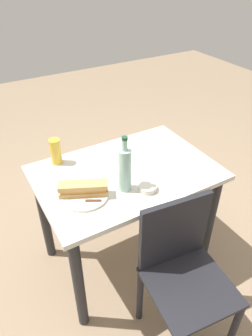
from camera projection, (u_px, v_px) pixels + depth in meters
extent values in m
plane|color=#8C755B|center=(126.00, 255.00, 2.23)|extent=(8.00, 8.00, 0.00)
cube|color=beige|center=(126.00, 173.00, 1.80)|extent=(1.03, 0.70, 0.03)
cylinder|color=#262628|center=(158.00, 175.00, 2.41)|extent=(0.06, 0.06, 0.72)
cylinder|color=#262628|center=(44.00, 217.00, 2.04)|extent=(0.06, 0.06, 0.72)
cylinder|color=#262628|center=(209.00, 222.00, 2.00)|extent=(0.06, 0.06, 0.72)
cylinder|color=#262628|center=(79.00, 284.00, 1.63)|extent=(0.06, 0.06, 0.72)
cube|color=black|center=(190.00, 286.00, 1.53)|extent=(0.44, 0.44, 0.02)
cube|color=black|center=(174.00, 231.00, 1.55)|extent=(0.38, 0.07, 0.40)
cylinder|color=black|center=(234.00, 329.00, 1.59)|extent=(0.04, 0.04, 0.44)
cylinder|color=black|center=(140.00, 296.00, 1.74)|extent=(0.04, 0.04, 0.44)
cylinder|color=black|center=(194.00, 274.00, 1.86)|extent=(0.04, 0.04, 0.44)
cylinder|color=silver|center=(84.00, 195.00, 1.61)|extent=(0.26, 0.26, 0.01)
cube|color=tan|center=(84.00, 192.00, 1.60)|extent=(0.26, 0.17, 0.02)
cube|color=#CC8438|center=(83.00, 189.00, 1.59)|extent=(0.24, 0.16, 0.02)
cube|color=tan|center=(83.00, 185.00, 1.57)|extent=(0.26, 0.17, 0.02)
cube|color=silver|center=(76.00, 201.00, 1.56)|extent=(0.09, 0.06, 0.00)
cube|color=#59331E|center=(93.00, 201.00, 1.56)|extent=(0.07, 0.05, 0.01)
cylinder|color=#99C6B7|center=(125.00, 170.00, 1.59)|extent=(0.07, 0.07, 0.24)
cylinder|color=#99C6B7|center=(125.00, 145.00, 1.50)|extent=(0.03, 0.03, 0.06)
cylinder|color=#19472D|center=(125.00, 138.00, 1.48)|extent=(0.03, 0.03, 0.02)
cylinder|color=gold|center=(56.00, 152.00, 1.82)|extent=(0.06, 0.06, 0.16)
cylinder|color=silver|center=(148.00, 188.00, 1.64)|extent=(0.09, 0.09, 0.03)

